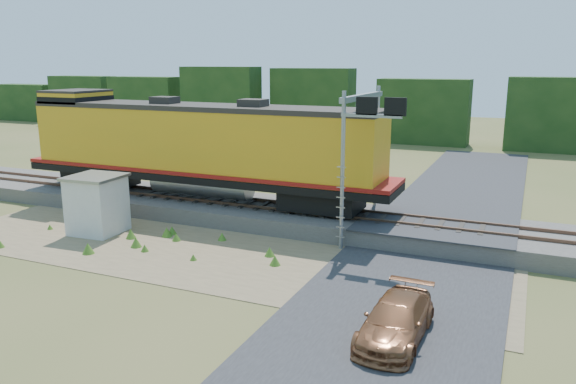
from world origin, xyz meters
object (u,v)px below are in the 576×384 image
at_px(locomotive, 195,146).
at_px(shed, 97,204).
at_px(car, 396,320).
at_px(signal_gantry, 365,127).

bearing_deg(locomotive, shed, -113.66).
distance_m(shed, car, 16.38).
xyz_separation_m(locomotive, signal_gantry, (9.57, -0.66, 1.50)).
distance_m(locomotive, shed, 6.10).
bearing_deg(shed, signal_gantry, 17.52).
height_order(shed, signal_gantry, signal_gantry).
bearing_deg(locomotive, signal_gantry, -3.94).
bearing_deg(car, shed, 164.06).
distance_m(signal_gantry, car, 11.12).
bearing_deg(car, signal_gantry, 113.23).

